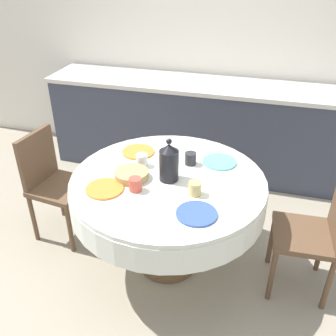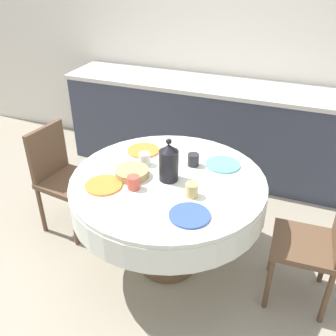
% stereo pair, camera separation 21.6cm
% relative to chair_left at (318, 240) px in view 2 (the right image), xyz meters
% --- Properties ---
extents(ground_plane, '(12.00, 12.00, 0.00)m').
position_rel_chair_left_xyz_m(ground_plane, '(-0.99, -0.05, -0.51)').
color(ground_plane, '#9E937F').
extents(wall_back, '(7.00, 0.05, 2.60)m').
position_rel_chair_left_xyz_m(wall_back, '(-0.99, 1.79, 0.79)').
color(wall_back, silver).
rests_on(wall_back, ground_plane).
extents(kitchen_counter, '(3.24, 0.64, 0.95)m').
position_rel_chair_left_xyz_m(kitchen_counter, '(-0.99, 1.46, -0.03)').
color(kitchen_counter, '#383D4C').
rests_on(kitchen_counter, ground_plane).
extents(dining_table, '(1.31, 1.31, 0.76)m').
position_rel_chair_left_xyz_m(dining_table, '(-0.99, -0.05, 0.13)').
color(dining_table, brown).
rests_on(dining_table, ground_plane).
extents(chair_left, '(0.42, 0.42, 0.89)m').
position_rel_chair_left_xyz_m(chair_left, '(0.00, 0.00, 0.00)').
color(chair_left, brown).
rests_on(chair_left, ground_plane).
extents(chair_right, '(0.45, 0.45, 0.89)m').
position_rel_chair_left_xyz_m(chair_right, '(-1.98, 0.08, 0.00)').
color(chair_right, brown).
rests_on(chair_right, ground_plane).
extents(plate_near_left, '(0.24, 0.24, 0.01)m').
position_rel_chair_left_xyz_m(plate_near_left, '(-1.35, -0.28, 0.27)').
color(plate_near_left, orange).
rests_on(plate_near_left, dining_table).
extents(cup_near_left, '(0.08, 0.08, 0.09)m').
position_rel_chair_left_xyz_m(cup_near_left, '(-1.15, -0.24, 0.30)').
color(cup_near_left, '#CC4C3D').
rests_on(cup_near_left, dining_table).
extents(plate_near_right, '(0.24, 0.24, 0.01)m').
position_rel_chair_left_xyz_m(plate_near_right, '(-0.73, -0.38, 0.27)').
color(plate_near_right, '#3856AD').
rests_on(plate_near_right, dining_table).
extents(cup_near_right, '(0.08, 0.08, 0.09)m').
position_rel_chair_left_xyz_m(cup_near_right, '(-0.78, -0.18, 0.30)').
color(cup_near_right, '#DBB766').
rests_on(cup_near_right, dining_table).
extents(plate_far_left, '(0.24, 0.24, 0.01)m').
position_rel_chair_left_xyz_m(plate_far_left, '(-1.31, 0.24, 0.27)').
color(plate_far_left, orange).
rests_on(plate_far_left, dining_table).
extents(cup_far_left, '(0.08, 0.08, 0.09)m').
position_rel_chair_left_xyz_m(cup_far_left, '(-1.21, 0.07, 0.30)').
color(cup_far_left, white).
rests_on(cup_far_left, dining_table).
extents(plate_far_right, '(0.24, 0.24, 0.01)m').
position_rel_chair_left_xyz_m(plate_far_right, '(-0.70, 0.26, 0.27)').
color(plate_far_right, '#60BCB7').
rests_on(plate_far_right, dining_table).
extents(cup_far_right, '(0.08, 0.08, 0.09)m').
position_rel_chair_left_xyz_m(cup_far_right, '(-0.89, 0.18, 0.30)').
color(cup_far_right, '#28282D').
rests_on(cup_far_right, dining_table).
extents(coffee_carafe, '(0.13, 0.13, 0.30)m').
position_rel_chair_left_xyz_m(coffee_carafe, '(-0.99, -0.05, 0.39)').
color(coffee_carafe, black).
rests_on(coffee_carafe, dining_table).
extents(bread_basket, '(0.22, 0.22, 0.05)m').
position_rel_chair_left_xyz_m(bread_basket, '(-1.23, -0.11, 0.28)').
color(bread_basket, tan).
rests_on(bread_basket, dining_table).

